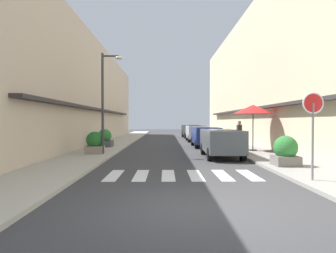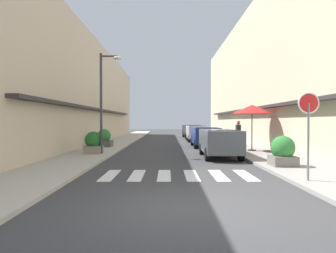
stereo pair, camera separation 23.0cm
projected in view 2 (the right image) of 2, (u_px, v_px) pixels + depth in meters
name	position (u px, v px, depth m)	size (l,w,h in m)	color
ground_plane	(174.00, 145.00, 23.26)	(92.45, 92.45, 0.00)	#38383A
sidewalk_left	(113.00, 145.00, 23.28)	(2.67, 58.83, 0.12)	#ADA899
sidewalk_right	(234.00, 145.00, 23.24)	(2.67, 58.83, 0.12)	gray
building_row_left	(69.00, 93.00, 24.32)	(5.50, 39.82, 8.50)	#C6B299
building_row_right	(278.00, 77.00, 24.23)	(5.50, 39.82, 11.00)	beige
crosswalk	(179.00, 175.00, 10.37)	(5.20, 2.20, 0.01)	silver
parked_car_near	(221.00, 140.00, 15.41)	(1.85, 4.18, 1.47)	#4C5156
parked_car_mid	(206.00, 135.00, 21.67)	(1.84, 4.00, 1.47)	navy
parked_car_far	(198.00, 132.00, 27.79)	(1.82, 4.17, 1.47)	silver
parked_car_distant	(193.00, 130.00, 33.85)	(1.96, 4.40, 1.47)	black
round_street_sign	(310.00, 113.00, 8.86)	(0.65, 0.07, 2.65)	slate
street_lamp	(106.00, 93.00, 16.15)	(1.19, 0.28, 5.47)	#38383D
cafe_umbrella	(253.00, 110.00, 17.84)	(2.51, 2.51, 2.77)	#262626
planter_corner	(284.00, 151.00, 11.85)	(0.95, 0.95, 1.20)	slate
planter_midblock	(95.00, 143.00, 16.40)	(0.94, 0.94, 1.21)	gray
planter_far	(105.00, 139.00, 20.78)	(1.08, 1.08, 1.24)	#4C4C4C
pedestrian_walking_near	(239.00, 135.00, 18.13)	(0.34, 0.34, 1.80)	#282B33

